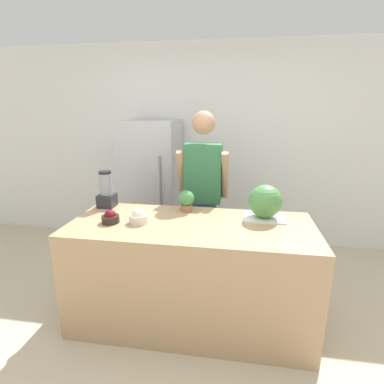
{
  "coord_description": "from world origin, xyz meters",
  "views": [
    {
      "loc": [
        0.36,
        -1.81,
        1.79
      ],
      "look_at": [
        0.0,
        0.46,
        1.15
      ],
      "focal_mm": 28.0,
      "sensor_mm": 36.0,
      "label": 1
    }
  ],
  "objects_px": {
    "blender": "(106,191)",
    "potted_plant": "(186,200)",
    "refrigerator": "(152,187)",
    "person": "(203,194)",
    "bowl_cream": "(139,217)",
    "bowl_cherries": "(110,218)",
    "watermelon": "(265,201)"
  },
  "relations": [
    {
      "from": "blender",
      "to": "potted_plant",
      "type": "xyz_separation_m",
      "value": [
        0.76,
        -0.01,
        -0.05
      ]
    },
    {
      "from": "refrigerator",
      "to": "blender",
      "type": "bearing_deg",
      "value": -96.76
    },
    {
      "from": "potted_plant",
      "to": "person",
      "type": "bearing_deg",
      "value": 78.87
    },
    {
      "from": "blender",
      "to": "bowl_cream",
      "type": "bearing_deg",
      "value": -39.33
    },
    {
      "from": "refrigerator",
      "to": "bowl_cream",
      "type": "bearing_deg",
      "value": -77.82
    },
    {
      "from": "bowl_cream",
      "to": "blender",
      "type": "height_order",
      "value": "blender"
    },
    {
      "from": "bowl_cherries",
      "to": "person",
      "type": "bearing_deg",
      "value": 52.63
    },
    {
      "from": "blender",
      "to": "watermelon",
      "type": "bearing_deg",
      "value": -3.7
    },
    {
      "from": "refrigerator",
      "to": "watermelon",
      "type": "height_order",
      "value": "refrigerator"
    },
    {
      "from": "refrigerator",
      "to": "blender",
      "type": "relative_size",
      "value": 4.83
    },
    {
      "from": "watermelon",
      "to": "bowl_cream",
      "type": "height_order",
      "value": "watermelon"
    },
    {
      "from": "refrigerator",
      "to": "watermelon",
      "type": "distance_m",
      "value": 1.76
    },
    {
      "from": "bowl_cherries",
      "to": "potted_plant",
      "type": "height_order",
      "value": "potted_plant"
    },
    {
      "from": "person",
      "to": "blender",
      "type": "xyz_separation_m",
      "value": [
        -0.85,
        -0.47,
        0.12
      ]
    },
    {
      "from": "refrigerator",
      "to": "bowl_cherries",
      "type": "height_order",
      "value": "refrigerator"
    },
    {
      "from": "watermelon",
      "to": "bowl_cherries",
      "type": "height_order",
      "value": "watermelon"
    },
    {
      "from": "watermelon",
      "to": "potted_plant",
      "type": "relative_size",
      "value": 1.44
    },
    {
      "from": "bowl_cherries",
      "to": "bowl_cream",
      "type": "height_order",
      "value": "bowl_cream"
    },
    {
      "from": "watermelon",
      "to": "bowl_cream",
      "type": "distance_m",
      "value": 1.05
    },
    {
      "from": "refrigerator",
      "to": "bowl_cream",
      "type": "height_order",
      "value": "refrigerator"
    },
    {
      "from": "bowl_cherries",
      "to": "potted_plant",
      "type": "distance_m",
      "value": 0.67
    },
    {
      "from": "watermelon",
      "to": "bowl_cherries",
      "type": "xyz_separation_m",
      "value": [
        -1.24,
        -0.29,
        -0.11
      ]
    },
    {
      "from": "bowl_cream",
      "to": "blender",
      "type": "xyz_separation_m",
      "value": [
        -0.43,
        0.35,
        0.1
      ]
    },
    {
      "from": "blender",
      "to": "refrigerator",
      "type": "bearing_deg",
      "value": 83.24
    },
    {
      "from": "bowl_cream",
      "to": "potted_plant",
      "type": "distance_m",
      "value": 0.48
    },
    {
      "from": "refrigerator",
      "to": "bowl_cherries",
      "type": "xyz_separation_m",
      "value": [
        0.08,
        -1.44,
        0.11
      ]
    },
    {
      "from": "refrigerator",
      "to": "potted_plant",
      "type": "bearing_deg",
      "value": -59.24
    },
    {
      "from": "person",
      "to": "potted_plant",
      "type": "xyz_separation_m",
      "value": [
        -0.09,
        -0.47,
        0.07
      ]
    },
    {
      "from": "bowl_cream",
      "to": "bowl_cherries",
      "type": "bearing_deg",
      "value": -172.02
    },
    {
      "from": "refrigerator",
      "to": "bowl_cream",
      "type": "xyz_separation_m",
      "value": [
        0.3,
        -1.41,
        0.12
      ]
    },
    {
      "from": "refrigerator",
      "to": "bowl_cherries",
      "type": "distance_m",
      "value": 1.45
    },
    {
      "from": "blender",
      "to": "potted_plant",
      "type": "relative_size",
      "value": 1.78
    }
  ]
}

